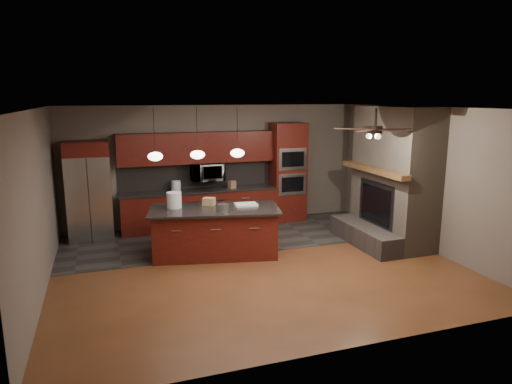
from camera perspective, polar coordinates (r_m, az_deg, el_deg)
name	(u,v)px	position (r m, az deg, el deg)	size (l,w,h in m)	color
ground	(257,265)	(8.36, 0.15, -9.11)	(7.00, 7.00, 0.00)	brown
ceiling	(257,108)	(7.81, 0.16, 10.47)	(7.00, 6.00, 0.02)	white
back_wall	(216,165)	(10.80, -5.01, 3.34)	(7.00, 0.02, 2.80)	#6B5F55
right_wall	(424,178)	(9.66, 20.21, 1.65)	(0.02, 6.00, 2.80)	#6B5F55
left_wall	(38,204)	(7.61, -25.63, -1.37)	(0.02, 6.00, 2.80)	#6B5F55
slate_tile_patch	(230,236)	(9.98, -3.21, -5.57)	(7.00, 2.40, 0.01)	#34322F
fireplace_column	(391,181)	(9.72, 16.57, 1.32)	(1.30, 2.10, 2.80)	brown
back_cabinetry	(199,190)	(10.54, -7.13, 0.29)	(3.59, 0.64, 2.20)	#561B0F
oven_tower	(288,172)	(11.07, 3.98, 2.47)	(0.80, 0.63, 2.38)	#561B0F
microwave	(207,172)	(10.52, -6.13, 2.54)	(0.73, 0.41, 0.50)	silver
refrigerator	(89,191)	(10.19, -20.16, 0.12)	(0.90, 0.75, 2.09)	silver
kitchen_island	(215,232)	(8.76, -5.15, -4.95)	(2.61, 1.58, 0.92)	#561B0F
white_bucket	(174,200)	(8.75, -10.20, -1.01)	(0.28, 0.28, 0.30)	white
paint_can	(223,208)	(8.40, -4.15, -1.96)	(0.20, 0.20, 0.13)	#A2A3A7
paint_tray	(246,205)	(8.81, -1.26, -1.59)	(0.42, 0.29, 0.04)	white
cardboard_box	(209,201)	(8.89, -5.89, -1.19)	(0.23, 0.16, 0.14)	#A28553
counter_bucket	(176,186)	(10.39, -9.96, 0.73)	(0.21, 0.21, 0.24)	white
counter_box	(232,184)	(10.61, -3.01, 0.95)	(0.16, 0.12, 0.17)	#9A724F
pendant_left	(155,156)	(8.20, -12.48, 4.40)	(0.26, 0.26, 0.92)	black
pendant_center	(198,154)	(8.31, -7.32, 4.68)	(0.26, 0.26, 0.92)	black
pendant_right	(237,153)	(8.49, -2.34, 4.91)	(0.26, 0.26, 0.92)	black
ceiling_fan	(375,129)	(7.90, 14.68, 7.62)	(1.27, 1.33, 0.41)	black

